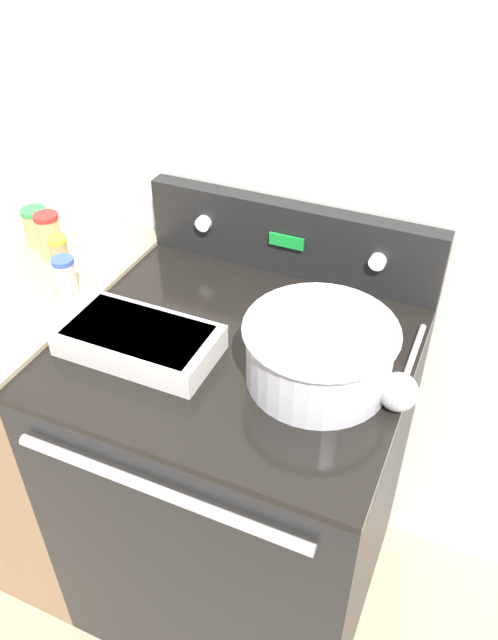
{
  "coord_description": "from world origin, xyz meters",
  "views": [
    {
      "loc": [
        0.45,
        -0.61,
        1.82
      ],
      "look_at": [
        0.02,
        0.37,
        1.0
      ],
      "focal_mm": 35.0,
      "sensor_mm": 36.0,
      "label": 1
    }
  ],
  "objects_px": {
    "ladle": "(400,389)",
    "spice_jar_green_cap": "(37,227)",
    "mixing_bowl": "(319,350)",
    "spice_jar_blue_cap": "(66,276)",
    "spice_jar_red_cap": "(50,236)",
    "spice_jar_yellow_cap": "(60,256)",
    "casserole_dish": "(139,339)"
  },
  "relations": [
    {
      "from": "ladle",
      "to": "spice_jar_green_cap",
      "type": "xyz_separation_m",
      "value": [
        -1.03,
        0.19,
        0.03
      ]
    },
    {
      "from": "mixing_bowl",
      "to": "spice_jar_blue_cap",
      "type": "bearing_deg",
      "value": 177.36
    },
    {
      "from": "mixing_bowl",
      "to": "spice_jar_green_cap",
      "type": "relative_size",
      "value": 2.93
    },
    {
      "from": "spice_jar_red_cap",
      "to": "spice_jar_green_cap",
      "type": "xyz_separation_m",
      "value": [
        -0.08,
        0.04,
        -0.01
      ]
    },
    {
      "from": "spice_jar_yellow_cap",
      "to": "spice_jar_red_cap",
      "type": "xyz_separation_m",
      "value": [
        -0.07,
        0.06,
        0.01
      ]
    },
    {
      "from": "mixing_bowl",
      "to": "spice_jar_green_cap",
      "type": "height_order",
      "value": "mixing_bowl"
    },
    {
      "from": "mixing_bowl",
      "to": "ladle",
      "type": "xyz_separation_m",
      "value": [
        0.17,
        -0.0,
        -0.04
      ]
    },
    {
      "from": "spice_jar_blue_cap",
      "to": "spice_jar_green_cap",
      "type": "height_order",
      "value": "spice_jar_green_cap"
    },
    {
      "from": "ladle",
      "to": "spice_jar_yellow_cap",
      "type": "distance_m",
      "value": 0.88
    },
    {
      "from": "casserole_dish",
      "to": "spice_jar_blue_cap",
      "type": "bearing_deg",
      "value": 158.57
    },
    {
      "from": "spice_jar_green_cap",
      "to": "spice_jar_blue_cap",
      "type": "bearing_deg",
      "value": -36.81
    },
    {
      "from": "ladle",
      "to": "spice_jar_blue_cap",
      "type": "relative_size",
      "value": 3.08
    },
    {
      "from": "casserole_dish",
      "to": "spice_jar_green_cap",
      "type": "bearing_deg",
      "value": 151.11
    },
    {
      "from": "spice_jar_red_cap",
      "to": "mixing_bowl",
      "type": "bearing_deg",
      "value": -10.95
    },
    {
      "from": "casserole_dish",
      "to": "ladle",
      "type": "relative_size",
      "value": 1.11
    },
    {
      "from": "spice_jar_red_cap",
      "to": "spice_jar_green_cap",
      "type": "distance_m",
      "value": 0.09
    },
    {
      "from": "spice_jar_blue_cap",
      "to": "spice_jar_green_cap",
      "type": "xyz_separation_m",
      "value": [
        -0.21,
        0.16,
        0.0
      ]
    },
    {
      "from": "ladle",
      "to": "casserole_dish",
      "type": "bearing_deg",
      "value": -172.54
    },
    {
      "from": "mixing_bowl",
      "to": "spice_jar_blue_cap",
      "type": "relative_size",
      "value": 3.15
    },
    {
      "from": "spice_jar_yellow_cap",
      "to": "casserole_dish",
      "type": "bearing_deg",
      "value": -27.11
    },
    {
      "from": "spice_jar_blue_cap",
      "to": "ladle",
      "type": "bearing_deg",
      "value": -2.23
    },
    {
      "from": "mixing_bowl",
      "to": "ladle",
      "type": "height_order",
      "value": "mixing_bowl"
    },
    {
      "from": "ladle",
      "to": "spice_jar_blue_cap",
      "type": "height_order",
      "value": "spice_jar_blue_cap"
    },
    {
      "from": "spice_jar_blue_cap",
      "to": "spice_jar_green_cap",
      "type": "bearing_deg",
      "value": 143.19
    },
    {
      "from": "mixing_bowl",
      "to": "casserole_dish",
      "type": "relative_size",
      "value": 0.92
    },
    {
      "from": "ladle",
      "to": "spice_jar_yellow_cap",
      "type": "bearing_deg",
      "value": 173.76
    },
    {
      "from": "mixing_bowl",
      "to": "spice_jar_yellow_cap",
      "type": "distance_m",
      "value": 0.71
    },
    {
      "from": "casserole_dish",
      "to": "spice_jar_blue_cap",
      "type": "xyz_separation_m",
      "value": [
        -0.26,
        0.1,
        0.03
      ]
    },
    {
      "from": "mixing_bowl",
      "to": "spice_jar_blue_cap",
      "type": "distance_m",
      "value": 0.65
    },
    {
      "from": "mixing_bowl",
      "to": "casserole_dish",
      "type": "bearing_deg",
      "value": -169.03
    },
    {
      "from": "ladle",
      "to": "spice_jar_red_cap",
      "type": "bearing_deg",
      "value": 170.84
    },
    {
      "from": "ladle",
      "to": "spice_jar_green_cap",
      "type": "height_order",
      "value": "spice_jar_green_cap"
    }
  ]
}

